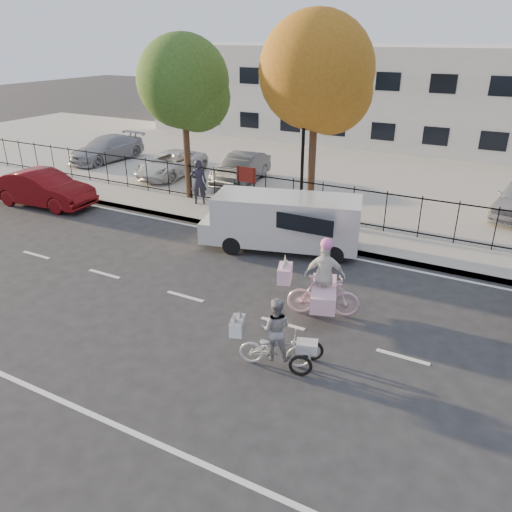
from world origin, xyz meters
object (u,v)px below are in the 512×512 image
Objects in this scene: red_sedan at (43,189)px; lot_car_a at (107,149)px; unicorn_bike at (323,287)px; lot_car_b at (171,164)px; white_van at (284,220)px; pedestrian at (199,182)px; lot_car_c at (241,168)px; lamppost at (303,143)px; zebra_trike at (275,340)px.

red_sedan is 0.98× the size of lot_car_a.
unicorn_bike reaches higher than red_sedan.
lot_car_b is (5.15, -0.94, -0.07)m from lot_car_a.
unicorn_bike reaches higher than lot_car_a.
lot_car_a is (-3.06, 6.95, 0.08)m from red_sedan.
pedestrian is at bearing 139.20° from white_van.
pedestrian is at bearing -94.22° from lot_car_c.
lot_car_c is at bearing 20.25° from unicorn_bike.
lot_car_a is at bearing -55.16° from pedestrian.
lot_car_b is at bearing -70.16° from pedestrian.
unicorn_bike reaches higher than lot_car_c.
lamppost is 0.78× the size of white_van.
white_van is 3.00× the size of pedestrian.
lot_car_b is (-8.34, 3.01, -2.37)m from lamppost.
red_sedan is (-10.43, -3.00, -2.37)m from lamppost.
pedestrian is (-4.57, -0.06, -2.04)m from lamppost.
lot_car_a is 8.86m from lot_car_c.
lot_car_b is at bearing -176.25° from lot_car_c.
white_van is at bearing -55.05° from lot_car_c.
lot_car_b is at bearing 160.15° from lamppost.
lot_car_c is (-5.09, 6.05, -0.20)m from white_van.
red_sedan is at bearing -4.28° from pedestrian.
lot_car_b is at bearing 26.28° from zebra_trike.
unicorn_bike is 0.51× the size of lot_car_b.
red_sedan is 1.05× the size of lot_car_b.
lot_car_b is at bearing -23.44° from red_sedan.
pedestrian reaches higher than zebra_trike.
pedestrian is 9.78m from lot_car_a.
red_sedan is 6.36m from lot_car_b.
lot_car_a is at bearing 34.56° from zebra_trike.
unicorn_bike reaches higher than lot_car_b.
red_sedan is at bearing 49.46° from zebra_trike.
red_sedan is 1.10× the size of lot_car_c.
red_sedan is at bearing -163.95° from lamppost.
lamppost is 7.11m from unicorn_bike.
lot_car_c is at bearing 142.23° from lamppost.
white_van reaches higher than red_sedan.
lot_car_c is (-0.06, 3.65, -0.25)m from pedestrian.
lot_car_c is (-4.63, 3.59, -2.29)m from lamppost.
lot_car_b is (-11.41, 11.42, 0.11)m from zebra_trike.
lot_car_c is at bearing 114.76° from white_van.
zebra_trike is 0.43× the size of red_sedan.
lamppost is 1.01× the size of lot_car_b.
zebra_trike is 0.34× the size of white_van.
zebra_trike is at bearing -62.42° from lot_car_c.
lot_car_a is at bearing 139.98° from white_van.
white_van is at bearing -33.01° from lot_car_b.
unicorn_bike is at bearing -26.32° from lot_car_a.
unicorn_bike is 4.41m from white_van.
lot_car_b is (-8.80, 5.47, -0.28)m from white_van.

